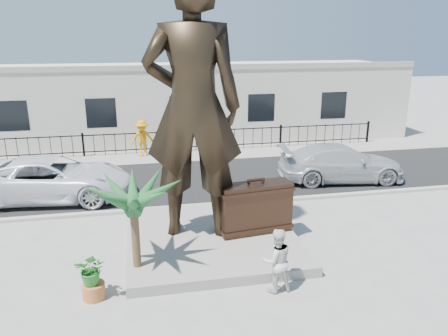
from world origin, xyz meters
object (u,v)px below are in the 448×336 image
(statue, at_px, (193,107))
(car_white, at_px, (52,179))
(tourist, at_px, (276,260))
(suitcase, at_px, (255,208))

(statue, relative_size, car_white, 1.30)
(car_white, bearing_deg, tourist, -133.80)
(suitcase, relative_size, tourist, 1.32)
(statue, relative_size, suitcase, 3.50)
(statue, bearing_deg, car_white, -32.43)
(statue, xyz_separation_m, suitcase, (1.86, -0.36, -3.17))
(car_white, bearing_deg, statue, -126.67)
(suitcase, bearing_deg, tourist, -101.74)
(tourist, bearing_deg, suitcase, -98.45)
(statue, bearing_deg, tourist, 126.88)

